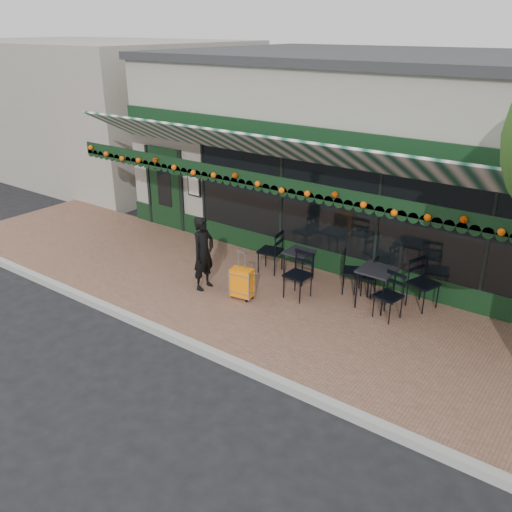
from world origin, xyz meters
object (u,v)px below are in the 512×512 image
Objects in this scene: chair_a_left at (366,275)px; chair_a_right at (424,284)px; woman at (203,253)px; suitcase at (242,283)px; chair_b_front at (298,276)px; chair_b_left at (270,251)px; cafe_table_a at (377,273)px; chair_b_right at (353,271)px; cafe_table_b at (299,254)px; chair_a_front at (388,296)px.

chair_a_right is (1.16, 0.13, 0.09)m from chair_a_left.
woman is 1.55× the size of suitcase.
chair_b_left is at bearing 151.47° from chair_b_front.
cafe_table_a is 0.88× the size of chair_b_right.
chair_a_right is 2.47m from chair_b_front.
chair_b_left reaches higher than chair_b_right.
woman is 2.07m from cafe_table_b.
suitcase is 2.34m from chair_b_right.
chair_a_front is at bearing 10.46° from suitcase.
suitcase is (0.95, 0.08, -0.45)m from woman.
cafe_table_b is 0.78m from chair_b_left.
chair_a_left is at bearing 134.58° from cafe_table_a.
chair_a_right is 1.03× the size of chair_b_front.
chair_a_left reaches higher than cafe_table_b.
chair_a_front is at bearing -10.29° from cafe_table_b.
cafe_table_a reaches higher than cafe_table_b.
cafe_table_a is at bearing -141.72° from chair_b_right.
chair_a_left is at bearing 86.44° from chair_b_left.
chair_b_left is (-3.40, -0.39, -0.01)m from chair_a_right.
cafe_table_b is 0.68× the size of chair_a_right.
chair_b_front reaches higher than chair_a_left.
cafe_table_b is (1.42, 1.50, -0.18)m from woman.
chair_b_right is 0.94× the size of chair_b_front.
cafe_table_a is 0.79m from chair_b_right.
suitcase is 1.23× the size of chair_a_left.
suitcase is 1.26× the size of cafe_table_a.
chair_a_left is (-0.40, 0.40, -0.31)m from cafe_table_a.
cafe_table_b is at bearing 61.80° from suitcase.
chair_a_right is 3.42m from chair_b_left.
suitcase is 1.11× the size of chair_b_right.
chair_b_front is at bearing 48.56° from chair_b_left.
woman reaches higher than chair_a_right.
suitcase is 1.02× the size of chair_a_right.
woman is 3.40m from chair_a_left.
chair_a_right is (2.63, 0.40, -0.11)m from cafe_table_b.
cafe_table_b is at bearing 123.12° from chair_b_front.
woman is at bearing -153.89° from chair_b_front.
chair_b_right reaches higher than cafe_table_a.
chair_b_front is (1.83, 0.79, -0.30)m from woman.
suitcase reaches higher than chair_a_right.
chair_a_front is at bearing 11.96° from chair_b_front.
chair_a_left is at bearing -99.74° from chair_b_right.
cafe_table_a is 1.18× the size of cafe_table_b.
suitcase reaches higher than chair_b_left.
chair_b_left is 1.01× the size of chair_b_front.
cafe_table_b is at bearing -177.82° from chair_a_front.
chair_a_right is 1.44m from chair_b_right.
chair_b_front reaches higher than chair_b_right.
suitcase is 2.69m from cafe_table_a.
woman reaches higher than suitcase.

